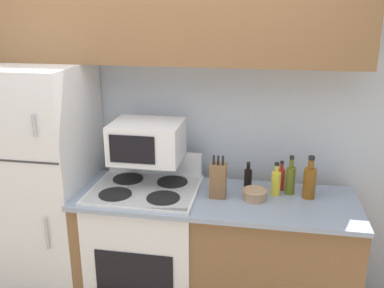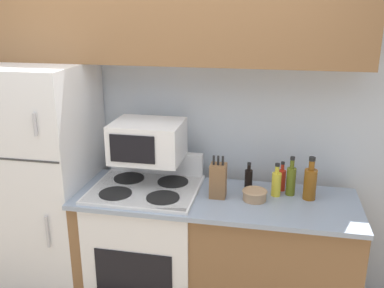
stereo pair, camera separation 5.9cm
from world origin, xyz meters
The scene contains 13 objects.
wall_back centered at (0.00, 0.73, 1.27)m, with size 8.00×0.05×2.55m.
lower_cabinets centered at (0.37, 0.29, 0.44)m, with size 1.80×0.63×0.88m.
refrigerator centered at (-0.90, 0.35, 0.84)m, with size 0.75×0.72×1.69m.
upper_cabinets centered at (0.00, 0.54, 2.01)m, with size 2.55×0.32×0.64m.
stove centered at (-0.09, 0.28, 0.47)m, with size 0.70×0.61×1.06m.
microwave centered at (-0.10, 0.38, 1.20)m, with size 0.46×0.38×0.26m.
knife_block centered at (0.39, 0.28, 0.99)m, with size 0.10×0.10×0.28m.
bowl centered at (0.62, 0.28, 0.92)m, with size 0.16×0.16×0.07m.
bottle_cooking_spray centered at (0.75, 0.38, 0.97)m, with size 0.06×0.06×0.22m.
bottle_olive_oil centered at (0.84, 0.41, 0.98)m, with size 0.06×0.06×0.26m.
bottle_hot_sauce centered at (0.79, 0.47, 0.96)m, with size 0.05×0.05×0.20m.
bottle_whiskey centered at (0.96, 0.37, 0.99)m, with size 0.08×0.08×0.28m.
bottle_soy_sauce centered at (0.57, 0.46, 0.95)m, with size 0.05×0.05×0.18m.
Camera 2 is at (0.73, -2.20, 2.04)m, focal length 40.00 mm.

